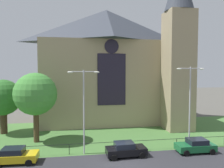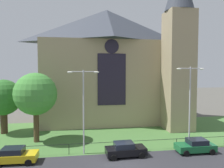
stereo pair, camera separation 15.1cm
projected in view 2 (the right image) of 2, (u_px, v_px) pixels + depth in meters
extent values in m
plane|color=#56544C|center=(107.00, 133.00, 31.23)|extent=(160.00, 160.00, 0.00)
cube|color=#477538|center=(109.00, 137.00, 29.26)|extent=(120.00, 20.00, 0.01)
cube|color=tan|center=(107.00, 82.00, 39.18)|extent=(22.00, 12.00, 14.00)
pyramid|color=#383D47|center=(107.00, 27.00, 38.61)|extent=(22.00, 12.00, 6.00)
cube|color=black|center=(112.00, 79.00, 33.17)|extent=(4.40, 0.16, 8.00)
cylinder|color=black|center=(112.00, 46.00, 32.88)|extent=(2.20, 0.15, 2.20)
cube|color=tan|center=(178.00, 71.00, 32.69)|extent=(4.00, 4.00, 18.00)
cylinder|color=black|center=(125.00, 141.00, 23.92)|extent=(24.60, 0.05, 0.05)
cylinder|color=black|center=(8.00, 153.00, 22.09)|extent=(0.07, 0.07, 1.10)
cylinder|color=black|center=(69.00, 149.00, 23.02)|extent=(0.06, 0.07, 1.10)
cylinder|color=black|center=(125.00, 146.00, 23.95)|extent=(0.06, 0.07, 1.10)
cylinder|color=black|center=(177.00, 143.00, 24.88)|extent=(0.06, 0.07, 1.10)
cylinder|color=black|center=(224.00, 141.00, 25.81)|extent=(0.07, 0.07, 1.10)
cylinder|color=#423021|center=(4.00, 122.00, 30.87)|extent=(0.97, 0.97, 3.31)
sphere|color=#2D6B28|center=(3.00, 97.00, 30.66)|extent=(5.14, 5.14, 5.14)
cylinder|color=#4C3823|center=(36.00, 126.00, 27.09)|extent=(0.67, 0.67, 4.12)
sphere|color=#428C38|center=(36.00, 94.00, 26.86)|extent=(5.33, 5.33, 5.33)
cylinder|color=#B2B2B7|center=(84.00, 112.00, 22.93)|extent=(0.16, 0.16, 9.10)
cylinder|color=#B2B2B7|center=(77.00, 72.00, 22.58)|extent=(1.40, 0.10, 0.10)
cylinder|color=#B2B2B7|center=(90.00, 72.00, 22.79)|extent=(1.40, 0.10, 0.10)
ellipsoid|color=white|center=(70.00, 72.00, 22.48)|extent=(0.57, 0.26, 0.20)
ellipsoid|color=white|center=(96.00, 72.00, 22.90)|extent=(0.57, 0.26, 0.20)
cylinder|color=#B2B2B7|center=(190.00, 108.00, 24.77)|extent=(0.16, 0.16, 9.48)
cylinder|color=#B2B2B7|center=(185.00, 68.00, 24.40)|extent=(1.40, 0.10, 0.10)
cylinder|color=#B2B2B7|center=(196.00, 68.00, 24.61)|extent=(1.40, 0.10, 0.10)
ellipsoid|color=white|center=(179.00, 69.00, 24.30)|extent=(0.57, 0.26, 0.20)
ellipsoid|color=white|center=(202.00, 69.00, 24.72)|extent=(0.57, 0.26, 0.20)
cube|color=gold|center=(15.00, 157.00, 20.86)|extent=(4.26, 1.95, 0.70)
cube|color=black|center=(13.00, 151.00, 20.80)|extent=(2.06, 1.67, 0.55)
cylinder|color=black|center=(33.00, 155.00, 21.94)|extent=(0.65, 0.24, 0.64)
cylinder|color=black|center=(28.00, 163.00, 20.15)|extent=(0.65, 0.24, 0.64)
cylinder|color=black|center=(3.00, 157.00, 21.60)|extent=(0.65, 0.24, 0.64)
cube|color=black|center=(126.00, 151.00, 22.47)|extent=(4.28, 2.00, 0.70)
cube|color=black|center=(124.00, 145.00, 22.39)|extent=(2.07, 1.69, 0.55)
cylinder|color=black|center=(136.00, 149.00, 23.65)|extent=(0.65, 0.25, 0.64)
cylinder|color=black|center=(142.00, 156.00, 21.89)|extent=(0.65, 0.25, 0.64)
cylinder|color=black|center=(110.00, 151.00, 23.07)|extent=(0.65, 0.25, 0.64)
cylinder|color=black|center=(114.00, 158.00, 21.31)|extent=(0.65, 0.25, 0.64)
cube|color=#196033|center=(195.00, 147.00, 23.52)|extent=(4.23, 1.87, 0.70)
cube|color=black|center=(197.00, 141.00, 23.51)|extent=(2.03, 1.63, 0.55)
cylinder|color=black|center=(186.00, 153.00, 22.45)|extent=(0.64, 0.23, 0.64)
cylinder|color=black|center=(179.00, 147.00, 24.23)|extent=(0.64, 0.23, 0.64)
cylinder|color=black|center=(212.00, 152.00, 22.85)|extent=(0.64, 0.23, 0.64)
cylinder|color=black|center=(203.00, 146.00, 24.63)|extent=(0.64, 0.23, 0.64)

